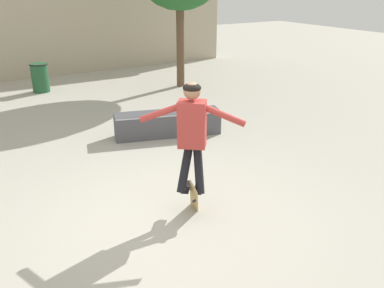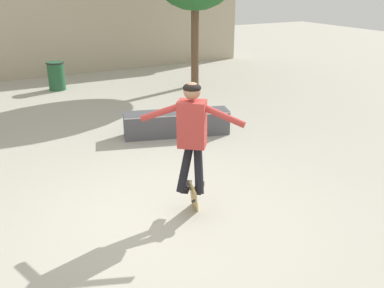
# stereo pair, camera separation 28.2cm
# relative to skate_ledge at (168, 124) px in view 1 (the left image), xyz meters

# --- Properties ---
(ground_plane) EXTENTS (40.00, 40.00, 0.00)m
(ground_plane) POSITION_rel_skate_ledge_xyz_m (-1.52, -2.83, -0.24)
(ground_plane) COLOR #B2AD9E
(building_backdrop) EXTENTS (15.31, 0.52, 4.38)m
(building_backdrop) POSITION_rel_skate_ledge_xyz_m (-1.53, 6.95, 1.58)
(building_backdrop) COLOR #B7A88E
(building_backdrop) RESTS_ON ground_plane
(skate_ledge) EXTENTS (2.12, 1.04, 0.48)m
(skate_ledge) POSITION_rel_skate_ledge_xyz_m (0.00, 0.00, 0.00)
(skate_ledge) COLOR #4C4C51
(skate_ledge) RESTS_ON ground_plane
(trash_bin) EXTENTS (0.49, 0.49, 0.77)m
(trash_bin) POSITION_rel_skate_ledge_xyz_m (-1.32, 4.87, 0.17)
(trash_bin) COLOR #235633
(trash_bin) RESTS_ON ground_plane
(skater) EXTENTS (1.07, 0.89, 1.44)m
(skater) POSITION_rel_skate_ledge_xyz_m (-1.17, -2.84, 0.95)
(skater) COLOR #B23833
(skateboard_flipping) EXTENTS (0.31, 0.59, 0.81)m
(skateboard_flipping) POSITION_rel_skate_ledge_xyz_m (-1.12, -2.81, -0.10)
(skateboard_flipping) COLOR #AD894C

